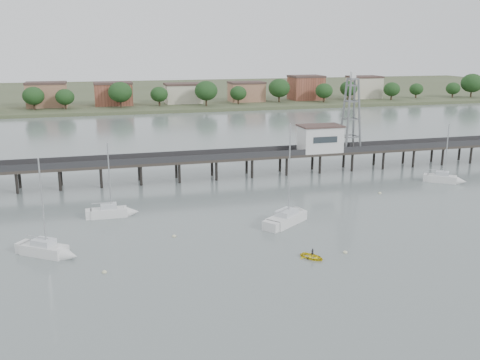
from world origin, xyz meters
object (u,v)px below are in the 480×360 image
Objects in this scene: pier at (196,159)px; sailboat_f at (52,251)px; lattice_tower at (351,115)px; sailboat_e at (447,179)px; yellow_dinghy at (312,258)px; sailboat_c at (292,217)px; sailboat_b at (116,212)px.

sailboat_f reaches higher than pier.
sailboat_e is (12.58, -14.78, -10.45)m from lattice_tower.
lattice_tower reaches higher than sailboat_f.
pier is at bearing 89.99° from sailboat_f.
yellow_dinghy is at bearing 19.51° from sailboat_f.
sailboat_c is at bearing 44.50° from sailboat_f.
yellow_dinghy is (-25.39, -41.60, -11.10)m from lattice_tower.
pier is 9.96× the size of sailboat_c.
lattice_tower reaches higher than yellow_dinghy.
sailboat_f is 4.16× the size of yellow_dinghy.
sailboat_f is at bearing 129.06° from yellow_dinghy.
sailboat_c is 13.98m from yellow_dinghy.
sailboat_e is at bearing 50.81° from sailboat_f.
sailboat_b is 15.96m from sailboat_f.
yellow_dinghy is at bearing -137.57° from sailboat_c.
sailboat_b is 31.39m from yellow_dinghy.
sailboat_b is (-47.18, -19.02, -10.45)m from lattice_tower.
lattice_tower is 37.47m from sailboat_c.
sailboat_c is 4.97× the size of yellow_dinghy.
lattice_tower is at bearing 167.70° from sailboat_e.
sailboat_c reaches higher than pier.
lattice_tower is 51.93m from sailboat_b.
lattice_tower is at bearing 24.11° from yellow_dinghy.
sailboat_e is 46.49m from yellow_dinghy.
lattice_tower is at bearing 21.82° from sailboat_b.
sailboat_e is 3.75× the size of yellow_dinghy.
sailboat_f is (-32.56, -4.89, 0.01)m from sailboat_c.
yellow_dinghy is at bearing -107.47° from sailboat_e.
lattice_tower is at bearing 66.62° from sailboat_f.
sailboat_e is at bearing 3.92° from sailboat_b.
sailboat_c is (-22.72, -27.89, -10.47)m from lattice_tower.
sailboat_e is 37.66m from sailboat_c.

